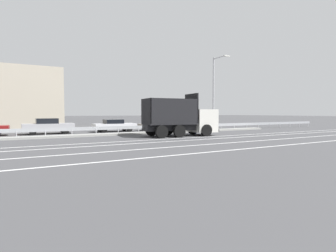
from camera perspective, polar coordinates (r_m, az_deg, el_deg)
The scene contains 15 objects.
ground_plane at distance 23.56m, azimuth -0.66°, elevation -2.11°, with size 320.00×320.00×0.00m, color #424244.
lane_strip_0 at distance 21.69m, azimuth 5.06°, elevation -2.55°, with size 53.56×0.16×0.01m, color silver.
lane_strip_1 at distance 20.39m, azimuth 7.60°, elevation -2.91°, with size 53.56×0.16×0.01m, color silver.
lane_strip_2 at distance 18.28m, azimuth 12.72°, elevation -3.63°, with size 53.56×0.16×0.01m, color silver.
lane_strip_3 at distance 16.37m, azimuth 19.05°, elevation -4.47°, with size 53.56×0.16×0.01m, color silver.
median_island at distance 25.94m, azimuth -3.47°, elevation -1.46°, with size 29.46×1.10×0.18m, color gray.
median_guardrail at distance 26.73m, azimuth -4.31°, elevation -0.30°, with size 53.56×0.09×0.78m.
dump_truck at distance 23.49m, azimuth 4.28°, elevation 0.99°, with size 6.77×3.08×3.76m.
median_road_sign at distance 27.52m, azimuth 2.98°, elevation 1.44°, with size 0.83×0.16×2.50m.
street_lamp_1 at distance 29.83m, azimuth 10.10°, elevation 7.73°, with size 0.70×2.31×8.20m.
parked_car_2 at distance 28.02m, azimuth -24.63°, elevation -0.01°, with size 4.66×2.05×1.52m.
parked_car_3 at distance 29.15m, azimuth -11.62°, elevation 0.15°, with size 4.53×2.00×1.34m.
parked_car_4 at distance 30.86m, azimuth -2.66°, elevation 0.23°, with size 4.04×1.81×1.17m.
parked_car_5 at distance 33.47m, azimuth 4.93°, elevation 0.59°, with size 4.49×1.92×1.37m.
background_building_0 at distance 38.90m, azimuth -31.47°, elevation 4.95°, with size 11.96×10.48×7.48m, color #B7AD99.
Camera 1 is at (-11.12, -20.67, 2.06)m, focal length 28.00 mm.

